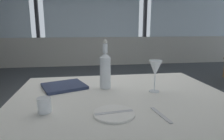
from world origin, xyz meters
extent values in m
plane|color=#4C5156|center=(0.00, 0.00, 0.00)|extent=(13.04, 13.04, 0.00)
cube|color=beige|center=(0.00, 3.55, 0.42)|extent=(10.03, 0.12, 0.85)
cube|color=silver|center=(0.00, 3.57, 1.67)|extent=(2.77, 0.02, 1.65)
cube|color=#333338|center=(-1.57, 3.55, 1.67)|extent=(0.08, 0.14, 1.65)
cube|color=silver|center=(3.14, 3.57, 1.67)|extent=(2.77, 0.02, 1.65)
cube|color=#333338|center=(1.57, 3.55, 1.67)|extent=(0.08, 0.14, 1.65)
cube|color=silver|center=(-0.11, -1.34, 0.74)|extent=(1.28, 1.08, 0.02)
cylinder|color=white|center=(-0.20, -1.56, 0.76)|extent=(0.19, 0.19, 0.01)
cube|color=silver|center=(-0.20, -1.56, 0.76)|extent=(0.18, 0.04, 0.00)
cube|color=silver|center=(0.01, -1.60, 0.75)|extent=(0.04, 0.17, 0.00)
cylinder|color=white|center=(-0.19, -1.14, 0.86)|extent=(0.07, 0.07, 0.21)
cone|color=white|center=(-0.19, -1.14, 0.97)|extent=(0.07, 0.07, 0.03)
cylinder|color=white|center=(-0.19, -1.14, 1.02)|extent=(0.03, 0.03, 0.06)
sphere|color=silver|center=(-0.19, -1.14, 1.06)|extent=(0.03, 0.03, 0.03)
cylinder|color=white|center=(0.10, -1.27, 0.75)|extent=(0.06, 0.06, 0.00)
cylinder|color=white|center=(0.10, -1.27, 0.81)|extent=(0.01, 0.01, 0.10)
cone|color=white|center=(0.10, -1.27, 0.90)|extent=(0.08, 0.08, 0.10)
cylinder|color=white|center=(-0.53, -1.48, 0.79)|extent=(0.06, 0.06, 0.07)
cube|color=#2D3856|center=(-0.47, -1.10, 0.76)|extent=(0.33, 0.31, 0.02)
cylinder|color=olive|center=(2.90, 1.61, 0.21)|extent=(0.04, 0.04, 0.42)
camera|label=1|loc=(-0.34, -2.39, 1.15)|focal=31.52mm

